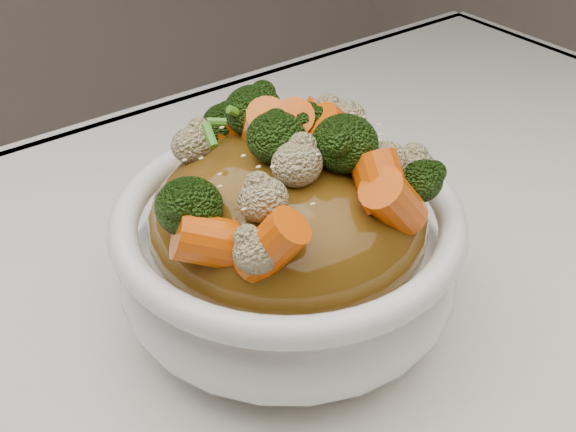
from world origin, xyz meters
TOP-DOWN VIEW (x-y plane):
  - tablecloth at (0.00, 0.00)m, footprint 1.20×0.80m
  - bowl at (0.01, 0.04)m, footprint 0.27×0.27m
  - sauce_base at (0.01, 0.04)m, footprint 0.21×0.21m
  - carrots at (0.01, 0.04)m, footprint 0.21×0.21m
  - broccoli at (0.01, 0.04)m, footprint 0.21×0.21m
  - cauliflower at (0.01, 0.04)m, footprint 0.21×0.21m
  - scallions at (0.01, 0.04)m, footprint 0.16×0.16m
  - sesame_seeds at (0.01, 0.04)m, footprint 0.19×0.19m

SIDE VIEW (x-z plane):
  - tablecloth at x=0.00m, z-range 0.71..0.75m
  - bowl at x=0.01m, z-range 0.75..0.84m
  - sauce_base at x=0.01m, z-range 0.78..0.88m
  - cauliflower at x=0.01m, z-range 0.88..0.92m
  - broccoli at x=0.01m, z-range 0.87..0.92m
  - carrots at x=0.01m, z-range 0.87..0.93m
  - sesame_seeds at x=0.01m, z-range 0.90..0.90m
  - scallions at x=0.01m, z-range 0.89..0.91m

